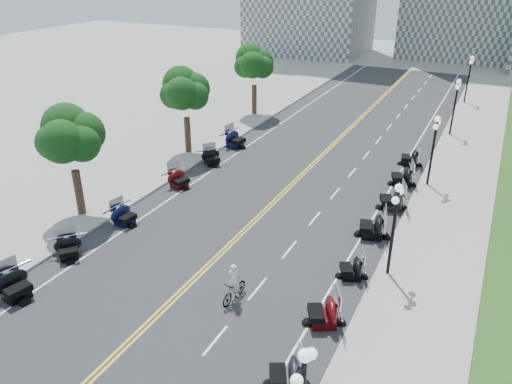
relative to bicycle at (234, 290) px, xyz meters
The scene contains 45 objects.
ground 2.95m from the bicycle, 154.42° to the left, with size 160.00×160.00×0.00m, color gray.
road 11.56m from the bicycle, 103.06° to the left, with size 16.00×90.00×0.01m, color #333335.
centerline_yellow_a 11.59m from the bicycle, 103.64° to the left, with size 0.12×90.00×0.00m, color yellow.
centerline_yellow_b 11.53m from the bicycle, 102.48° to the left, with size 0.12×90.00×0.00m, color yellow.
edge_line_north 11.88m from the bicycle, 71.38° to the left, with size 0.12×90.00×0.00m, color white.
edge_line_south 14.42m from the bicycle, 128.69° to the left, with size 0.12×90.00×0.00m, color white.
lane_dash_5 2.87m from the bicycle, 77.89° to the right, with size 0.12×2.00×0.00m, color white.
lane_dash_6 1.48m from the bicycle, 64.72° to the left, with size 0.12×2.00×0.00m, color white.
lane_dash_7 5.31m from the bicycle, 83.59° to the left, with size 0.12×2.00×0.00m, color white.
lane_dash_8 9.28m from the bicycle, 86.35° to the left, with size 0.12×2.00×0.00m, color white.
lane_dash_9 13.27m from the bicycle, 87.45° to the left, with size 0.12×2.00×0.00m, color white.
lane_dash_10 17.27m from the bicycle, 88.04° to the left, with size 0.12×2.00×0.00m, color white.
lane_dash_11 21.26m from the bicycle, 88.41° to the left, with size 0.12×2.00×0.00m, color white.
lane_dash_12 25.26m from the bicycle, 88.66° to the left, with size 0.12×2.00×0.00m, color white.
lane_dash_13 29.26m from the bicycle, 88.84° to the left, with size 0.12×2.00×0.00m, color white.
lane_dash_14 33.26m from the bicycle, 88.98° to the left, with size 0.12×2.00×0.00m, color white.
lane_dash_15 37.26m from the bicycle, 89.09° to the left, with size 0.12×2.00×0.00m, color white.
lane_dash_16 41.26m from the bicycle, 89.18° to the left, with size 0.12×2.00×0.00m, color white.
lane_dash_17 45.26m from the bicycle, 89.25° to the left, with size 0.12×2.00×0.00m, color white.
lane_dash_18 49.26m from the bicycle, 89.31° to the left, with size 0.12×2.00×0.00m, color white.
lane_dash_19 53.26m from the bicycle, 89.37° to the left, with size 0.12×2.00×0.00m, color white.
sidewalk_north 13.75m from the bicycle, 54.95° to the left, with size 5.00×90.00×0.15m, color #9E9991.
sidewalk_south 17.28m from the bicycle, 139.37° to the left, with size 5.00×90.00×0.15m, color #9E9991.
street_lamp_2 8.22m from the bicycle, 41.23° to the left, with size 0.50×1.20×4.90m, color black, non-canonical shape.
street_lamp_3 18.37m from the bicycle, 70.85° to the left, with size 0.50×1.20×4.90m, color black, non-canonical shape.
street_lamp_4 29.93m from the bicycle, 78.43° to the left, with size 0.50×1.20×4.90m, color black, non-canonical shape.
street_lamp_5 41.73m from the bicycle, 81.74° to the left, with size 0.50×1.20×4.90m, color black, non-canonical shape.
tree_2 13.68m from the bicycle, 165.55° to the left, with size 4.80×4.80×9.20m, color #235619, non-canonical shape.
tree_3 20.23m from the bicycle, 129.59° to the left, with size 4.80×4.80×9.20m, color #235619, non-canonical shape.
tree_4 30.32m from the bicycle, 114.83° to the left, with size 4.80×4.80×9.20m, color #235619, non-canonical shape.
motorcycle_n_4 5.63m from the bicycle, 41.15° to the right, with size 1.95×1.95×1.37m, color black, non-canonical shape.
motorcycle_n_5 4.32m from the bicycle, ahead, with size 2.07×2.07×1.45m, color #590A0C, non-canonical shape.
motorcycle_n_6 6.11m from the bicycle, 44.04° to the left, with size 1.77×1.77×1.24m, color black, non-canonical shape.
motorcycle_n_7 9.67m from the bicycle, 63.76° to the left, with size 2.23×2.23×1.56m, color black, non-canonical shape.
motorcycle_n_8 13.45m from the bicycle, 70.40° to the left, with size 2.23×2.23×1.56m, color black, non-canonical shape.
motorcycle_n_9 17.18m from the bicycle, 75.38° to the left, with size 2.16×2.16×1.51m, color black, non-canonical shape.
motorcycle_n_10 21.04m from the bicycle, 78.73° to the left, with size 2.02×2.02×1.42m, color black, non-canonical shape.
motorcycle_s_4 10.36m from the bicycle, 154.70° to the right, with size 2.15×2.15×1.51m, color black, non-canonical shape.
motorcycle_s_5 9.71m from the bicycle, behind, with size 1.82×1.82×1.27m, color black, non-canonical shape.
motorcycle_s_6 10.05m from the bicycle, 159.76° to the left, with size 1.88×1.88×1.32m, color black, non-canonical shape.
motorcycle_s_7 13.37m from the bicycle, 135.42° to the left, with size 1.90×1.90×1.33m, color #590A0C, non-canonical shape.
motorcycle_s_8 16.91m from the bicycle, 124.58° to the left, with size 1.87×1.87×1.31m, color black, non-canonical shape.
motorcycle_s_9 20.67m from the bicycle, 118.45° to the left, with size 2.21×2.21×1.55m, color black, non-canonical shape.
bicycle is the anchor object (origin of this frame).
cyclist_rider 1.38m from the bicycle, ahead, with size 0.60×0.40×1.65m, color silver.
Camera 1 is at (12.00, -17.81, 14.78)m, focal length 35.00 mm.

